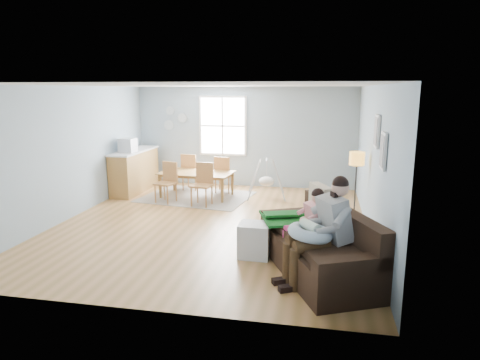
% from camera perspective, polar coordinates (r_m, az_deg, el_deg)
% --- Properties ---
extents(room, '(8.40, 9.40, 3.90)m').
position_cam_1_polar(room, '(8.21, -3.87, 10.55)').
color(room, olive).
extents(window, '(1.32, 0.08, 1.62)m').
position_cam_1_polar(window, '(11.75, -2.31, 7.22)').
color(window, silver).
rests_on(window, room).
extents(pictures, '(0.05, 1.34, 0.74)m').
position_cam_1_polar(pictures, '(6.98, 18.15, 5.04)').
color(pictures, silver).
rests_on(pictures, room).
extents(wall_plates, '(0.67, 0.02, 0.66)m').
position_cam_1_polar(wall_plates, '(12.14, -8.83, 8.09)').
color(wall_plates, '#8D9CA9').
rests_on(wall_plates, room).
extents(sofa, '(1.90, 2.55, 0.95)m').
position_cam_1_polar(sofa, '(6.41, 10.74, -9.12)').
color(sofa, black).
rests_on(sofa, room).
extents(green_throw, '(1.29, 1.17, 0.04)m').
position_cam_1_polar(green_throw, '(6.97, 7.49, -4.97)').
color(green_throw, '#125220').
rests_on(green_throw, sofa).
extents(beige_pillow, '(0.39, 0.58, 0.57)m').
position_cam_1_polar(beige_pillow, '(6.88, 10.66, -3.02)').
color(beige_pillow, beige).
rests_on(beige_pillow, sofa).
extents(father, '(1.10, 0.84, 1.49)m').
position_cam_1_polar(father, '(5.91, 10.94, -6.16)').
color(father, gray).
rests_on(father, sofa).
extents(nursing_pillow, '(0.80, 0.79, 0.25)m').
position_cam_1_polar(nursing_pillow, '(5.86, 9.33, -6.95)').
color(nursing_pillow, '#A7C2D1').
rests_on(nursing_pillow, father).
extents(infant, '(0.31, 0.40, 0.15)m').
position_cam_1_polar(infant, '(5.87, 9.18, -5.98)').
color(infant, silver).
rests_on(infant, nursing_pillow).
extents(toddler, '(0.65, 0.53, 0.97)m').
position_cam_1_polar(toddler, '(6.42, 9.36, -4.59)').
color(toddler, white).
rests_on(toddler, sofa).
extents(floor_lamp, '(0.29, 0.29, 1.44)m').
position_cam_1_polar(floor_lamp, '(8.61, 15.30, 1.98)').
color(floor_lamp, black).
rests_on(floor_lamp, room).
extents(storage_cube, '(0.50, 0.45, 0.55)m').
position_cam_1_polar(storage_cube, '(6.87, 1.91, -8.01)').
color(storage_cube, silver).
rests_on(storage_cube, room).
extents(rug, '(2.80, 2.28, 0.01)m').
position_cam_1_polar(rug, '(10.71, -5.81, -2.23)').
color(rug, gray).
rests_on(rug, room).
extents(dining_table, '(1.85, 1.14, 0.62)m').
position_cam_1_polar(dining_table, '(10.63, -5.84, -0.63)').
color(dining_table, olive).
rests_on(dining_table, rug).
extents(chair_sw, '(0.53, 0.53, 0.95)m').
position_cam_1_polar(chair_sw, '(10.23, -9.63, 0.08)').
color(chair_sw, '#A56138').
rests_on(chair_sw, rug).
extents(chair_se, '(0.49, 0.49, 0.98)m').
position_cam_1_polar(chair_se, '(9.84, -4.96, -0.15)').
color(chair_se, '#A56138').
rests_on(chair_se, rug).
extents(chair_nw, '(0.48, 0.48, 0.98)m').
position_cam_1_polar(chair_nw, '(11.33, -6.65, 1.41)').
color(chair_nw, '#A56138').
rests_on(chair_nw, rug).
extents(chair_ne, '(0.45, 0.45, 0.95)m').
position_cam_1_polar(chair_ne, '(10.98, -2.27, 1.06)').
color(chair_ne, '#A56138').
rests_on(chair_ne, rug).
extents(counter, '(0.59, 1.95, 1.09)m').
position_cam_1_polar(counter, '(11.50, -13.85, 1.24)').
color(counter, olive).
rests_on(counter, room).
extents(monitor, '(0.39, 0.37, 0.35)m').
position_cam_1_polar(monitor, '(11.06, -14.77, 4.50)').
color(monitor, '#B3B4B8').
rests_on(monitor, counter).
extents(baby_swing, '(1.04, 1.06, 0.94)m').
position_cam_1_polar(baby_swing, '(10.54, 3.55, -0.09)').
color(baby_swing, '#B3B4B8').
rests_on(baby_swing, room).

